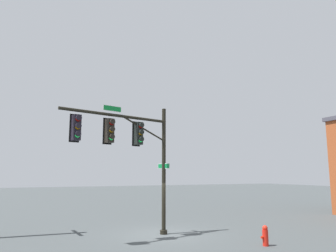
# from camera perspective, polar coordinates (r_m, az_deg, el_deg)

# --- Properties ---
(ground_plane) EXTENTS (120.00, 120.00, 0.00)m
(ground_plane) POSITION_cam_1_polar(r_m,az_deg,el_deg) (16.47, -0.79, -19.03)
(ground_plane) COLOR #3D4244
(signal_pole_assembly) EXTENTS (5.56, 2.03, 6.34)m
(signal_pole_assembly) POSITION_cam_1_polar(r_m,az_deg,el_deg) (14.98, -7.35, -2.93)
(signal_pole_assembly) COLOR black
(signal_pole_assembly) RESTS_ON ground_plane
(fire_hydrant) EXTENTS (0.33, 0.24, 0.83)m
(fire_hydrant) POSITION_cam_1_polar(r_m,az_deg,el_deg) (14.46, 17.23, -18.47)
(fire_hydrant) COLOR red
(fire_hydrant) RESTS_ON ground_plane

